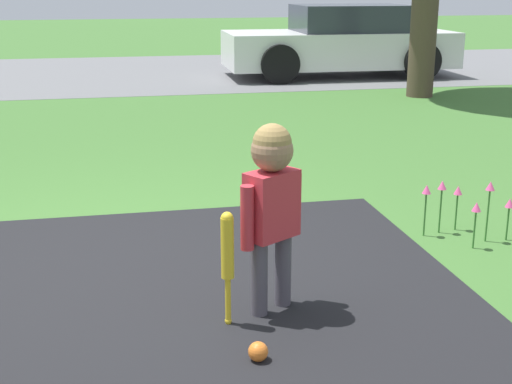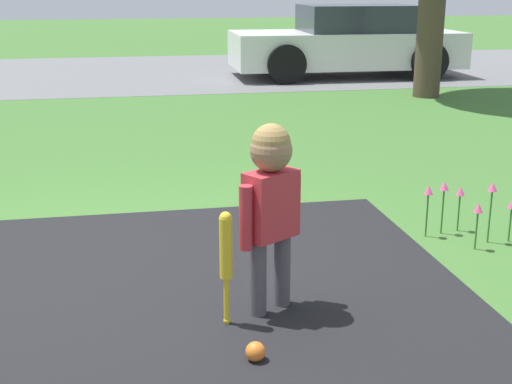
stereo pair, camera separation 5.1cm
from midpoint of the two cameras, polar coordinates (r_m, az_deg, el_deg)
name	(u,v)px [view 2 (the right image)]	position (r m, az deg, el deg)	size (l,w,h in m)	color
ground_plane	(88,265)	(4.55, -12.95, -5.75)	(60.00, 60.00, 0.00)	#3D6B2D
street_strip	(105,73)	(14.05, -11.90, 9.29)	(40.00, 6.00, 0.01)	slate
child	(271,192)	(3.64, 1.60, -0.01)	(0.36, 0.28, 1.01)	#4C4751
baseball_bat	(226,252)	(3.57, -2.00, -4.86)	(0.07, 0.07, 0.61)	yellow
sports_ball	(255,352)	(3.38, 0.40, -12.65)	(0.09, 0.09, 0.09)	orange
parked_car	(348,42)	(13.37, 7.49, 11.78)	(4.15, 1.93, 1.28)	silver
flower_bed	(477,199)	(5.02, 17.53, -0.51)	(0.67, 0.42, 0.42)	#38702D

